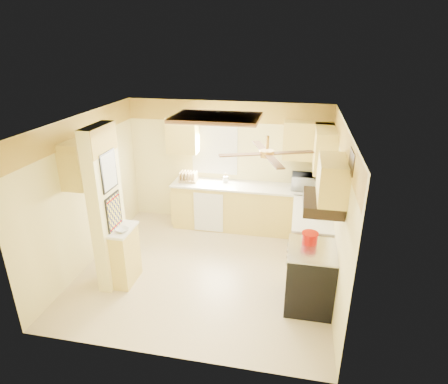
% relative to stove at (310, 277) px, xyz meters
% --- Properties ---
extents(floor, '(4.00, 4.00, 0.00)m').
position_rel_stove_xyz_m(floor, '(-1.67, 0.55, -0.46)').
color(floor, beige).
rests_on(floor, ground).
extents(ceiling, '(4.00, 4.00, 0.00)m').
position_rel_stove_xyz_m(ceiling, '(-1.67, 0.55, 2.04)').
color(ceiling, white).
rests_on(ceiling, wall_back).
extents(wall_back, '(4.00, 0.00, 4.00)m').
position_rel_stove_xyz_m(wall_back, '(-1.67, 2.45, 0.79)').
color(wall_back, '#F6E796').
rests_on(wall_back, floor).
extents(wall_front, '(4.00, 0.00, 4.00)m').
position_rel_stove_xyz_m(wall_front, '(-1.67, -1.35, 0.79)').
color(wall_front, '#F6E796').
rests_on(wall_front, floor).
extents(wall_left, '(0.00, 3.80, 3.80)m').
position_rel_stove_xyz_m(wall_left, '(-3.67, 0.55, 0.79)').
color(wall_left, '#F6E796').
rests_on(wall_left, floor).
extents(wall_right, '(0.00, 3.80, 3.80)m').
position_rel_stove_xyz_m(wall_right, '(0.33, 0.55, 0.79)').
color(wall_right, '#F6E796').
rests_on(wall_right, floor).
extents(wallpaper_border, '(4.00, 0.02, 0.40)m').
position_rel_stove_xyz_m(wallpaper_border, '(-1.67, 2.43, 1.84)').
color(wallpaper_border, '#FFDA4B').
rests_on(wallpaper_border, wall_back).
extents(partition_column, '(0.20, 0.70, 2.50)m').
position_rel_stove_xyz_m(partition_column, '(-3.02, 0.00, 0.79)').
color(partition_column, '#F6E796').
rests_on(partition_column, floor).
extents(partition_ledge, '(0.25, 0.55, 0.90)m').
position_rel_stove_xyz_m(partition_ledge, '(-2.80, 0.00, -0.01)').
color(partition_ledge, '#E5C85E').
rests_on(partition_ledge, floor).
extents(ledge_top, '(0.28, 0.58, 0.04)m').
position_rel_stove_xyz_m(ledge_top, '(-2.80, 0.00, 0.46)').
color(ledge_top, white).
rests_on(ledge_top, partition_ledge).
extents(lower_cabinets_back, '(3.00, 0.60, 0.90)m').
position_rel_stove_xyz_m(lower_cabinets_back, '(-1.17, 2.15, -0.01)').
color(lower_cabinets_back, '#E5C85E').
rests_on(lower_cabinets_back, floor).
extents(lower_cabinets_right, '(0.60, 1.40, 0.90)m').
position_rel_stove_xyz_m(lower_cabinets_right, '(0.03, 1.15, -0.01)').
color(lower_cabinets_right, '#E5C85E').
rests_on(lower_cabinets_right, floor).
extents(countertop_back, '(3.04, 0.64, 0.04)m').
position_rel_stove_xyz_m(countertop_back, '(-1.17, 2.14, 0.46)').
color(countertop_back, white).
rests_on(countertop_back, lower_cabinets_back).
extents(countertop_right, '(0.64, 1.44, 0.04)m').
position_rel_stove_xyz_m(countertop_right, '(0.02, 1.15, 0.46)').
color(countertop_right, white).
rests_on(countertop_right, lower_cabinets_right).
extents(dishwasher_panel, '(0.58, 0.02, 0.80)m').
position_rel_stove_xyz_m(dishwasher_panel, '(-1.92, 1.84, -0.03)').
color(dishwasher_panel, white).
rests_on(dishwasher_panel, lower_cabinets_back).
extents(window, '(0.92, 0.02, 1.02)m').
position_rel_stove_xyz_m(window, '(-1.92, 2.44, 1.09)').
color(window, white).
rests_on(window, wall_back).
extents(upper_cab_back_left, '(0.60, 0.35, 0.70)m').
position_rel_stove_xyz_m(upper_cab_back_left, '(-2.52, 2.27, 1.39)').
color(upper_cab_back_left, '#E5C85E').
rests_on(upper_cab_back_left, wall_back).
extents(upper_cab_back_right, '(0.90, 0.35, 0.70)m').
position_rel_stove_xyz_m(upper_cab_back_right, '(-0.12, 2.27, 1.39)').
color(upper_cab_back_right, '#E5C85E').
rests_on(upper_cab_back_right, wall_back).
extents(upper_cab_right, '(0.35, 1.00, 0.70)m').
position_rel_stove_xyz_m(upper_cab_right, '(0.16, 1.80, 1.39)').
color(upper_cab_right, '#E5C85E').
rests_on(upper_cab_right, wall_right).
extents(upper_cab_left_wall, '(0.35, 0.75, 0.70)m').
position_rel_stove_xyz_m(upper_cab_left_wall, '(-3.49, 0.30, 1.39)').
color(upper_cab_left_wall, '#E5C85E').
rests_on(upper_cab_left_wall, wall_left).
extents(upper_cab_over_stove, '(0.35, 0.76, 0.52)m').
position_rel_stove_xyz_m(upper_cab_over_stove, '(0.16, 0.00, 1.49)').
color(upper_cab_over_stove, '#E5C85E').
rests_on(upper_cab_over_stove, wall_right).
extents(stove, '(0.68, 0.77, 0.92)m').
position_rel_stove_xyz_m(stove, '(0.00, 0.00, 0.00)').
color(stove, black).
rests_on(stove, floor).
extents(range_hood, '(0.50, 0.76, 0.14)m').
position_rel_stove_xyz_m(range_hood, '(0.07, 0.00, 1.16)').
color(range_hood, black).
rests_on(range_hood, upper_cab_over_stove).
extents(poster_menu, '(0.02, 0.42, 0.57)m').
position_rel_stove_xyz_m(poster_menu, '(-2.91, 0.00, 1.39)').
color(poster_menu, black).
rests_on(poster_menu, partition_column).
extents(poster_nashville, '(0.02, 0.42, 0.57)m').
position_rel_stove_xyz_m(poster_nashville, '(-2.91, 0.00, 0.74)').
color(poster_nashville, black).
rests_on(poster_nashville, partition_column).
extents(ceiling_light_panel, '(1.35, 0.95, 0.06)m').
position_rel_stove_xyz_m(ceiling_light_panel, '(-1.57, 1.05, 2.00)').
color(ceiling_light_panel, brown).
rests_on(ceiling_light_panel, ceiling).
extents(ceiling_fan, '(1.15, 1.15, 0.26)m').
position_rel_stove_xyz_m(ceiling_fan, '(-0.67, -0.15, 1.83)').
color(ceiling_fan, gold).
rests_on(ceiling_fan, ceiling).
extents(vent_grate, '(0.02, 0.40, 0.25)m').
position_rel_stove_xyz_m(vent_grate, '(0.31, -0.35, 1.84)').
color(vent_grate, black).
rests_on(vent_grate, wall_right).
extents(microwave, '(0.53, 0.36, 0.29)m').
position_rel_stove_xyz_m(microwave, '(-0.10, 2.16, 0.63)').
color(microwave, white).
rests_on(microwave, countertop_back).
extents(bowl, '(0.24, 0.24, 0.05)m').
position_rel_stove_xyz_m(bowl, '(-2.76, -0.08, 0.50)').
color(bowl, white).
rests_on(bowl, ledge_top).
extents(dutch_oven, '(0.24, 0.24, 0.16)m').
position_rel_stove_xyz_m(dutch_oven, '(-0.04, 0.17, 0.53)').
color(dutch_oven, '#A60902').
rests_on(dutch_oven, stove).
extents(kettle, '(0.14, 0.14, 0.21)m').
position_rel_stove_xyz_m(kettle, '(0.08, 0.93, 0.58)').
color(kettle, silver).
rests_on(kettle, countertop_right).
extents(dish_rack, '(0.36, 0.28, 0.20)m').
position_rel_stove_xyz_m(dish_rack, '(-2.40, 2.14, 0.55)').
color(dish_rack, tan).
rests_on(dish_rack, countertop_back).
extents(utensil_crock, '(0.10, 0.10, 0.19)m').
position_rel_stove_xyz_m(utensil_crock, '(-1.65, 2.23, 0.54)').
color(utensil_crock, white).
rests_on(utensil_crock, countertop_back).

